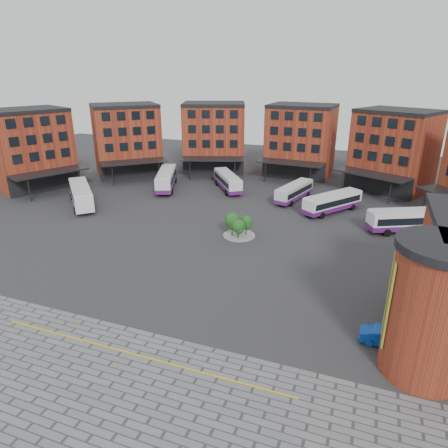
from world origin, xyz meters
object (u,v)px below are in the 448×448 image
(bus_a, at_px, (81,194))
(bus_b, at_px, (166,179))
(bus_c, at_px, (228,181))
(bus_d, at_px, (294,192))
(blue_car, at_px, (388,338))
(tree_island, at_px, (238,224))
(bus_e, at_px, (333,202))
(bus_f, at_px, (410,220))

(bus_a, bearing_deg, bus_b, 15.02)
(bus_b, relative_size, bus_c, 1.18)
(bus_d, relative_size, blue_car, 2.34)
(tree_island, relative_size, bus_c, 0.42)
(tree_island, distance_m, blue_car, 25.58)
(bus_c, relative_size, blue_car, 2.32)
(bus_c, height_order, blue_car, bus_c)
(bus_d, relative_size, bus_e, 1.01)
(bus_b, xyz_separation_m, bus_c, (11.13, 3.32, -0.18))
(bus_a, bearing_deg, tree_island, -51.13)
(bus_a, distance_m, bus_b, 16.30)
(tree_island, xyz_separation_m, bus_b, (-20.17, 17.59, -0.03))
(bus_a, height_order, blue_car, bus_a)
(bus_e, bearing_deg, bus_c, -161.32)
(tree_island, relative_size, bus_d, 0.42)
(blue_car, bearing_deg, bus_a, 68.19)
(bus_b, relative_size, bus_e, 1.19)
(bus_a, xyz_separation_m, bus_d, (32.56, 15.18, -0.49))
(bus_a, relative_size, bus_c, 1.03)
(bus_c, relative_size, bus_d, 0.99)
(tree_island, xyz_separation_m, bus_d, (3.98, 18.81, -0.32))
(bus_c, distance_m, bus_e, 20.84)
(bus_b, relative_size, bus_f, 1.07)
(bus_d, xyz_separation_m, bus_f, (17.80, -8.77, 0.20))
(tree_island, height_order, bus_b, tree_island)
(bus_d, bearing_deg, blue_car, -52.44)
(tree_island, bearing_deg, bus_f, 24.76)
(bus_b, bearing_deg, blue_car, -63.74)
(bus_c, distance_m, bus_d, 13.18)
(tree_island, distance_m, bus_b, 26.76)
(bus_c, distance_m, bus_f, 32.67)
(bus_c, bearing_deg, bus_e, -52.99)
(bus_a, height_order, bus_b, bus_a)
(bus_b, bearing_deg, bus_c, -5.30)
(tree_island, bearing_deg, bus_a, 172.75)
(bus_f, bearing_deg, bus_e, -139.18)
(bus_a, xyz_separation_m, bus_e, (39.46, 11.09, -0.38))
(bus_f, distance_m, blue_car, 27.52)
(bus_a, distance_m, bus_f, 50.77)
(bus_d, bearing_deg, bus_c, -173.93)
(bus_c, xyz_separation_m, bus_d, (13.01, -2.10, -0.12))
(bus_e, relative_size, blue_car, 2.31)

